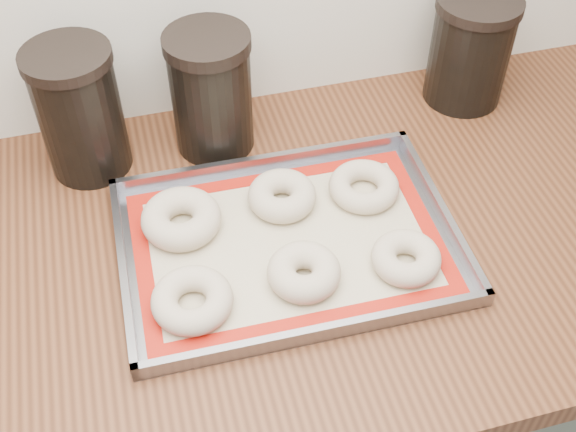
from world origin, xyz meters
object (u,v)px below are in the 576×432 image
object	(u,v)px
baking_tray	(288,242)
bagel_back_right	(364,186)
bagel_front_right	(406,258)
bagel_back_left	(181,219)
canister_mid	(211,92)
canister_right	(470,50)
bagel_front_mid	(304,272)
canister_left	(80,111)
bagel_front_left	(192,300)
bagel_back_mid	(282,196)

from	to	relation	value
baking_tray	bagel_back_right	world-z (taller)	bagel_back_right
bagel_front_right	bagel_back_left	xyz separation A→B (m)	(-0.28, 0.15, 0.00)
bagel_front_right	bagel_back_left	bearing A→B (deg)	152.14
baking_tray	bagel_back_left	world-z (taller)	bagel_back_left
canister_mid	canister_right	bearing A→B (deg)	1.60
bagel_back_left	canister_mid	distance (m)	0.21
bagel_front_mid	bagel_front_right	bearing A→B (deg)	-4.58
baking_tray	bagel_front_mid	world-z (taller)	bagel_front_mid
bagel_front_right	canister_right	distance (m)	0.41
bagel_front_mid	bagel_front_right	xyz separation A→B (m)	(0.14, -0.01, -0.00)
canister_left	bagel_back_left	bearing A→B (deg)	-57.56
baking_tray	bagel_front_left	distance (m)	0.16
bagel_front_left	bagel_back_left	world-z (taller)	bagel_back_left
canister_right	baking_tray	bearing A→B (deg)	-146.00
bagel_front_left	canister_mid	size ratio (longest dim) A/B	0.53
bagel_front_left	bagel_front_right	xyz separation A→B (m)	(0.29, -0.01, -0.00)
bagel_front_right	baking_tray	bearing A→B (deg)	150.36
bagel_back_left	bagel_back_right	distance (m)	0.27
bagel_front_right	bagel_back_right	size ratio (longest dim) A/B	0.91
bagel_front_left	bagel_back_left	xyz separation A→B (m)	(0.01, 0.14, 0.00)
bagel_front_right	bagel_front_left	bearing A→B (deg)	178.95
canister_mid	canister_right	size ratio (longest dim) A/B	1.07
baking_tray	canister_left	world-z (taller)	canister_left
bagel_front_right	canister_left	bearing A→B (deg)	140.38
baking_tray	bagel_back_right	size ratio (longest dim) A/B	4.51
bagel_front_right	bagel_back_mid	distance (m)	0.20
bagel_front_left	bagel_back_mid	world-z (taller)	bagel_back_mid
bagel_front_mid	canister_right	xyz separation A→B (m)	(0.37, 0.32, 0.07)
bagel_front_left	canister_mid	bearing A→B (deg)	73.87
bagel_back_mid	canister_left	world-z (taller)	canister_left
baking_tray	bagel_back_right	distance (m)	0.15
bagel_back_left	canister_left	distance (m)	0.22
bagel_front_left	bagel_front_right	world-z (taller)	bagel_front_left
bagel_front_mid	bagel_back_right	xyz separation A→B (m)	(0.13, 0.13, -0.00)
bagel_front_left	bagel_front_mid	size ratio (longest dim) A/B	1.08
baking_tray	canister_left	size ratio (longest dim) A/B	2.30
bagel_front_mid	canister_left	size ratio (longest dim) A/B	0.48
baking_tray	canister_right	world-z (taller)	canister_right
bagel_front_mid	bagel_back_left	world-z (taller)	bagel_back_left
baking_tray	bagel_front_mid	size ratio (longest dim) A/B	4.80
canister_right	bagel_front_right	bearing A→B (deg)	-125.03
bagel_back_mid	canister_right	size ratio (longest dim) A/B	0.54
bagel_front_right	canister_right	bearing A→B (deg)	54.97
canister_mid	baking_tray	bearing A→B (deg)	-77.26
bagel_back_right	canister_left	bearing A→B (deg)	155.00
bagel_back_mid	baking_tray	bearing A→B (deg)	-98.53
bagel_front_right	canister_left	xyz separation A→B (m)	(-0.39, 0.32, 0.08)
bagel_front_left	bagel_back_mid	bearing A→B (deg)	43.66
bagel_front_left	bagel_back_mid	xyz separation A→B (m)	(0.16, 0.15, 0.00)
canister_mid	canister_left	bearing A→B (deg)	179.72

